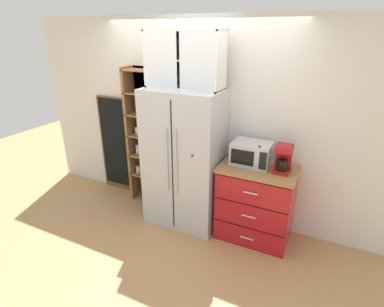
{
  "coord_description": "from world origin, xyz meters",
  "views": [
    {
      "loc": [
        1.6,
        -3.04,
        2.38
      ],
      "look_at": [
        0.1,
        0.03,
        0.97
      ],
      "focal_mm": 28.14,
      "sensor_mm": 36.0,
      "label": 1
    }
  ],
  "objects_px": {
    "bottle_cobalt": "(258,160)",
    "microwave": "(251,153)",
    "coffee_maker": "(283,158)",
    "mug_charcoal": "(259,164)",
    "bottle_amber": "(259,159)",
    "chalkboard_menu": "(117,145)",
    "refrigerator": "(185,159)"
  },
  "relations": [
    {
      "from": "bottle_cobalt",
      "to": "mug_charcoal",
      "type": "bearing_deg",
      "value": 86.17
    },
    {
      "from": "bottle_cobalt",
      "to": "chalkboard_menu",
      "type": "height_order",
      "value": "chalkboard_menu"
    },
    {
      "from": "bottle_amber",
      "to": "mug_charcoal",
      "type": "bearing_deg",
      "value": 85.83
    },
    {
      "from": "bottle_cobalt",
      "to": "bottle_amber",
      "type": "relative_size",
      "value": 0.94
    },
    {
      "from": "bottle_cobalt",
      "to": "chalkboard_menu",
      "type": "bearing_deg",
      "value": 172.02
    },
    {
      "from": "bottle_amber",
      "to": "coffee_maker",
      "type": "bearing_deg",
      "value": 14.01
    },
    {
      "from": "refrigerator",
      "to": "coffee_maker",
      "type": "relative_size",
      "value": 5.66
    },
    {
      "from": "mug_charcoal",
      "to": "bottle_cobalt",
      "type": "height_order",
      "value": "bottle_cobalt"
    },
    {
      "from": "refrigerator",
      "to": "bottle_amber",
      "type": "bearing_deg",
      "value": -1.19
    },
    {
      "from": "mug_charcoal",
      "to": "coffee_maker",
      "type": "bearing_deg",
      "value": 9.39
    },
    {
      "from": "refrigerator",
      "to": "coffee_maker",
      "type": "xyz_separation_m",
      "value": [
        1.18,
        0.04,
        0.21
      ]
    },
    {
      "from": "microwave",
      "to": "chalkboard_menu",
      "type": "xyz_separation_m",
      "value": [
        -2.13,
        0.21,
        -0.32
      ]
    },
    {
      "from": "refrigerator",
      "to": "mug_charcoal",
      "type": "distance_m",
      "value": 0.94
    },
    {
      "from": "microwave",
      "to": "coffee_maker",
      "type": "relative_size",
      "value": 1.42
    },
    {
      "from": "coffee_maker",
      "to": "mug_charcoal",
      "type": "xyz_separation_m",
      "value": [
        -0.25,
        -0.04,
        -0.11
      ]
    },
    {
      "from": "refrigerator",
      "to": "bottle_cobalt",
      "type": "height_order",
      "value": "refrigerator"
    },
    {
      "from": "mug_charcoal",
      "to": "chalkboard_menu",
      "type": "height_order",
      "value": "chalkboard_menu"
    },
    {
      "from": "bottle_amber",
      "to": "microwave",
      "type": "bearing_deg",
      "value": 136.33
    },
    {
      "from": "bottle_cobalt",
      "to": "microwave",
      "type": "bearing_deg",
      "value": 135.82
    },
    {
      "from": "microwave",
      "to": "bottle_amber",
      "type": "height_order",
      "value": "bottle_amber"
    },
    {
      "from": "bottle_amber",
      "to": "chalkboard_menu",
      "type": "height_order",
      "value": "chalkboard_menu"
    },
    {
      "from": "refrigerator",
      "to": "coffee_maker",
      "type": "distance_m",
      "value": 1.2
    },
    {
      "from": "bottle_cobalt",
      "to": "coffee_maker",
      "type": "bearing_deg",
      "value": 14.42
    },
    {
      "from": "mug_charcoal",
      "to": "bottle_amber",
      "type": "xyz_separation_m",
      "value": [
        -0.0,
        -0.02,
        0.07
      ]
    },
    {
      "from": "bottle_amber",
      "to": "chalkboard_menu",
      "type": "xyz_separation_m",
      "value": [
        -2.24,
        0.31,
        -0.31
      ]
    },
    {
      "from": "bottle_cobalt",
      "to": "bottle_amber",
      "type": "distance_m",
      "value": 0.01
    },
    {
      "from": "mug_charcoal",
      "to": "bottle_amber",
      "type": "bearing_deg",
      "value": -94.17
    },
    {
      "from": "coffee_maker",
      "to": "bottle_cobalt",
      "type": "xyz_separation_m",
      "value": [
        -0.25,
        -0.06,
        -0.04
      ]
    },
    {
      "from": "microwave",
      "to": "bottle_amber",
      "type": "xyz_separation_m",
      "value": [
        0.11,
        -0.1,
        -0.01
      ]
    },
    {
      "from": "bottle_cobalt",
      "to": "chalkboard_menu",
      "type": "distance_m",
      "value": 2.29
    },
    {
      "from": "refrigerator",
      "to": "bottle_cobalt",
      "type": "distance_m",
      "value": 0.94
    },
    {
      "from": "mug_charcoal",
      "to": "chalkboard_menu",
      "type": "xyz_separation_m",
      "value": [
        -2.24,
        0.29,
        -0.24
      ]
    }
  ]
}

